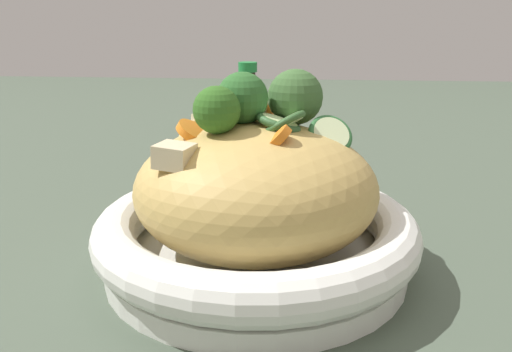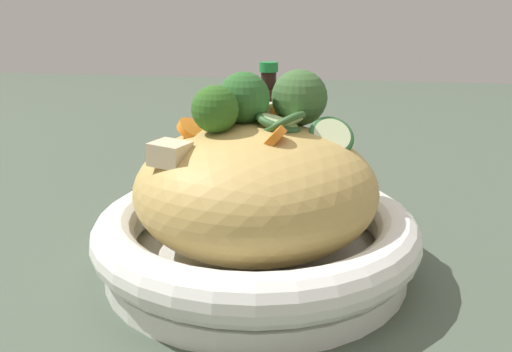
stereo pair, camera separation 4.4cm
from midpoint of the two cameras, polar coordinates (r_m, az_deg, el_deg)
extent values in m
plane|color=#455142|center=(0.48, -2.71, -10.04)|extent=(3.00, 3.00, 0.00)
cylinder|color=white|center=(0.47, -2.72, -9.05)|extent=(0.27, 0.27, 0.02)
torus|color=white|center=(0.46, -2.77, -5.86)|extent=(0.29, 0.29, 0.04)
ellipsoid|color=tan|center=(0.45, -2.84, -1.44)|extent=(0.21, 0.21, 0.11)
torus|color=tan|center=(0.43, -3.53, 4.15)|extent=(0.05, 0.05, 0.02)
torus|color=tan|center=(0.44, -9.84, 2.41)|extent=(0.08, 0.08, 0.02)
torus|color=tan|center=(0.46, -7.87, 5.04)|extent=(0.09, 0.09, 0.03)
cone|color=#9BB26C|center=(0.45, -4.37, 5.71)|extent=(0.03, 0.03, 0.01)
sphere|color=#2D602A|center=(0.44, -4.43, 8.62)|extent=(0.06, 0.06, 0.04)
cone|color=#8EB96A|center=(0.47, 1.60, 5.48)|extent=(0.03, 0.03, 0.02)
sphere|color=#3C6332|center=(0.46, 1.63, 8.76)|extent=(0.06, 0.06, 0.05)
cone|color=#96B66E|center=(0.42, -7.37, 4.57)|extent=(0.02, 0.02, 0.01)
sphere|color=#30611F|center=(0.42, -7.48, 7.27)|extent=(0.05, 0.05, 0.04)
cone|color=#97AB6F|center=(0.52, -4.88, 4.83)|extent=(0.02, 0.02, 0.02)
sphere|color=#34622F|center=(0.51, -4.95, 7.32)|extent=(0.05, 0.05, 0.05)
cylinder|color=orange|center=(0.45, -6.57, 5.99)|extent=(0.03, 0.03, 0.02)
cylinder|color=orange|center=(0.47, -1.33, 6.33)|extent=(0.03, 0.03, 0.03)
cylinder|color=orange|center=(0.40, -0.57, 4.32)|extent=(0.02, 0.02, 0.02)
cylinder|color=orange|center=(0.44, -9.96, 4.82)|extent=(0.03, 0.03, 0.02)
cylinder|color=beige|center=(0.44, 5.43, 4.55)|extent=(0.04, 0.04, 0.03)
torus|color=#2C6432|center=(0.44, 5.43, 4.55)|extent=(0.05, 0.04, 0.03)
cylinder|color=beige|center=(0.52, -3.02, 5.20)|extent=(0.04, 0.04, 0.02)
torus|color=#39632B|center=(0.52, -3.02, 5.20)|extent=(0.05, 0.05, 0.03)
cylinder|color=beige|center=(0.43, -0.45, 5.78)|extent=(0.04, 0.04, 0.02)
torus|color=#305A2E|center=(0.43, -0.45, 5.78)|extent=(0.05, 0.05, 0.02)
cylinder|color=beige|center=(0.43, 0.06, 5.74)|extent=(0.04, 0.04, 0.02)
torus|color=#315A2A|center=(0.43, 0.06, 5.74)|extent=(0.05, 0.05, 0.03)
cube|color=beige|center=(0.50, -7.67, 5.47)|extent=(0.04, 0.04, 0.03)
cube|color=beige|center=(0.51, -2.45, 6.10)|extent=(0.03, 0.04, 0.02)
cube|color=beige|center=(0.40, -12.22, 2.16)|extent=(0.03, 0.03, 0.02)
cube|color=beige|center=(0.48, -3.48, 6.69)|extent=(0.04, 0.04, 0.03)
cylinder|color=black|center=(0.71, -2.70, 4.54)|extent=(0.05, 0.05, 0.13)
cylinder|color=black|center=(0.69, -2.79, 10.57)|extent=(0.02, 0.02, 0.02)
cylinder|color=#1E7F38|center=(0.69, -2.81, 12.02)|extent=(0.03, 0.03, 0.01)
camera|label=1|loc=(0.02, -92.86, -0.89)|focal=35.92mm
camera|label=2|loc=(0.02, 87.14, 0.89)|focal=35.92mm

